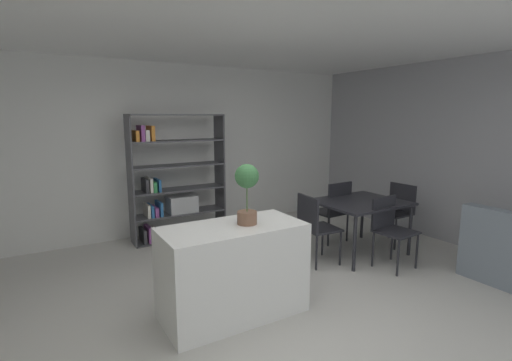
{
  "coord_description": "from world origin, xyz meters",
  "views": [
    {
      "loc": [
        -1.82,
        -2.8,
        1.88
      ],
      "look_at": [
        0.06,
        0.36,
        1.25
      ],
      "focal_mm": 25.93,
      "sensor_mm": 36.0,
      "label": 1
    }
  ],
  "objects_px": {
    "dining_chair_far": "(334,207)",
    "dining_chair_near": "(390,225)",
    "dining_chair_window_side": "(397,208)",
    "dining_chair_island_side": "(314,223)",
    "kitchen_island": "(233,270)",
    "open_bookshelf": "(172,186)",
    "dining_table": "(360,206)",
    "potted_plant_on_island": "(247,188)"
  },
  "relations": [
    {
      "from": "open_bookshelf",
      "to": "potted_plant_on_island",
      "type": "bearing_deg",
      "value": -91.92
    },
    {
      "from": "dining_table",
      "to": "dining_chair_near",
      "type": "xyz_separation_m",
      "value": [
        -0.01,
        -0.52,
        -0.14
      ]
    },
    {
      "from": "kitchen_island",
      "to": "open_bookshelf",
      "type": "xyz_separation_m",
      "value": [
        0.23,
        2.48,
        0.4
      ]
    },
    {
      "from": "potted_plant_on_island",
      "to": "dining_chair_near",
      "type": "height_order",
      "value": "potted_plant_on_island"
    },
    {
      "from": "dining_chair_island_side",
      "to": "dining_chair_far",
      "type": "height_order",
      "value": "dining_chair_far"
    },
    {
      "from": "dining_chair_near",
      "to": "dining_chair_far",
      "type": "distance_m",
      "value": 1.03
    },
    {
      "from": "dining_table",
      "to": "dining_chair_island_side",
      "type": "relative_size",
      "value": 1.29
    },
    {
      "from": "potted_plant_on_island",
      "to": "dining_chair_near",
      "type": "relative_size",
      "value": 0.65
    },
    {
      "from": "kitchen_island",
      "to": "dining_chair_far",
      "type": "bearing_deg",
      "value": 25.34
    },
    {
      "from": "dining_chair_near",
      "to": "dining_chair_island_side",
      "type": "relative_size",
      "value": 0.97
    },
    {
      "from": "dining_table",
      "to": "dining_chair_window_side",
      "type": "distance_m",
      "value": 0.8
    },
    {
      "from": "potted_plant_on_island",
      "to": "dining_table",
      "type": "xyz_separation_m",
      "value": [
        2.11,
        0.58,
        -0.56
      ]
    },
    {
      "from": "open_bookshelf",
      "to": "dining_chair_far",
      "type": "height_order",
      "value": "open_bookshelf"
    },
    {
      "from": "potted_plant_on_island",
      "to": "dining_chair_far",
      "type": "distance_m",
      "value": 2.47
    },
    {
      "from": "kitchen_island",
      "to": "dining_chair_near",
      "type": "relative_size",
      "value": 1.52
    },
    {
      "from": "kitchen_island",
      "to": "dining_chair_far",
      "type": "xyz_separation_m",
      "value": [
        2.26,
        1.07,
        0.11
      ]
    },
    {
      "from": "kitchen_island",
      "to": "dining_chair_near",
      "type": "bearing_deg",
      "value": 1.06
    },
    {
      "from": "potted_plant_on_island",
      "to": "dining_chair_window_side",
      "type": "height_order",
      "value": "potted_plant_on_island"
    },
    {
      "from": "dining_chair_far",
      "to": "dining_chair_near",
      "type": "bearing_deg",
      "value": 86.51
    },
    {
      "from": "dining_table",
      "to": "open_bookshelf",
      "type": "bearing_deg",
      "value": 136.57
    },
    {
      "from": "potted_plant_on_island",
      "to": "dining_chair_window_side",
      "type": "bearing_deg",
      "value": 11.31
    },
    {
      "from": "kitchen_island",
      "to": "open_bookshelf",
      "type": "relative_size",
      "value": 0.7
    },
    {
      "from": "open_bookshelf",
      "to": "dining_table",
      "type": "relative_size",
      "value": 1.65
    },
    {
      "from": "dining_chair_island_side",
      "to": "dining_chair_far",
      "type": "bearing_deg",
      "value": -52.59
    },
    {
      "from": "kitchen_island",
      "to": "dining_chair_island_side",
      "type": "relative_size",
      "value": 1.48
    },
    {
      "from": "dining_chair_window_side",
      "to": "potted_plant_on_island",
      "type": "bearing_deg",
      "value": -81.13
    },
    {
      "from": "dining_chair_near",
      "to": "dining_chair_far",
      "type": "bearing_deg",
      "value": 85.08
    },
    {
      "from": "dining_chair_window_side",
      "to": "dining_chair_island_side",
      "type": "relative_size",
      "value": 0.99
    },
    {
      "from": "potted_plant_on_island",
      "to": "dining_table",
      "type": "relative_size",
      "value": 0.49
    },
    {
      "from": "dining_chair_near",
      "to": "dining_chair_window_side",
      "type": "bearing_deg",
      "value": 28.98
    },
    {
      "from": "kitchen_island",
      "to": "dining_chair_near",
      "type": "height_order",
      "value": "kitchen_island"
    },
    {
      "from": "kitchen_island",
      "to": "dining_chair_island_side",
      "type": "xyz_separation_m",
      "value": [
        1.46,
        0.57,
        0.1
      ]
    },
    {
      "from": "potted_plant_on_island",
      "to": "dining_chair_near",
      "type": "xyz_separation_m",
      "value": [
        2.1,
        0.06,
        -0.7
      ]
    },
    {
      "from": "dining_chair_island_side",
      "to": "dining_chair_window_side",
      "type": "bearing_deg",
      "value": -84.66
    },
    {
      "from": "dining_chair_window_side",
      "to": "dining_chair_near",
      "type": "bearing_deg",
      "value": -59.2
    },
    {
      "from": "potted_plant_on_island",
      "to": "dining_chair_island_side",
      "type": "xyz_separation_m",
      "value": [
        1.31,
        0.59,
        -0.69
      ]
    },
    {
      "from": "dining_table",
      "to": "potted_plant_on_island",
      "type": "bearing_deg",
      "value": -164.71
    },
    {
      "from": "kitchen_island",
      "to": "dining_chair_island_side",
      "type": "height_order",
      "value": "dining_chair_island_side"
    },
    {
      "from": "potted_plant_on_island",
      "to": "dining_table",
      "type": "distance_m",
      "value": 2.26
    },
    {
      "from": "kitchen_island",
      "to": "open_bookshelf",
      "type": "distance_m",
      "value": 2.52
    },
    {
      "from": "dining_table",
      "to": "dining_chair_window_side",
      "type": "bearing_deg",
      "value": 0.28
    },
    {
      "from": "open_bookshelf",
      "to": "kitchen_island",
      "type": "bearing_deg",
      "value": -95.31
    }
  ]
}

